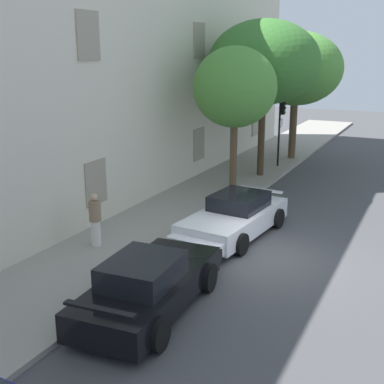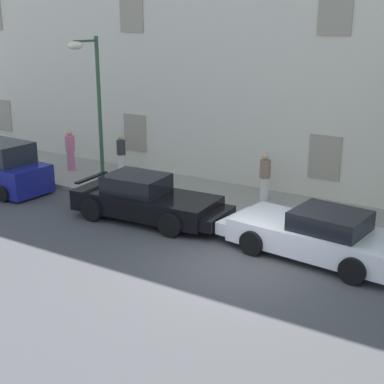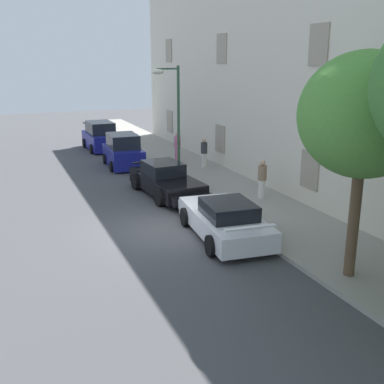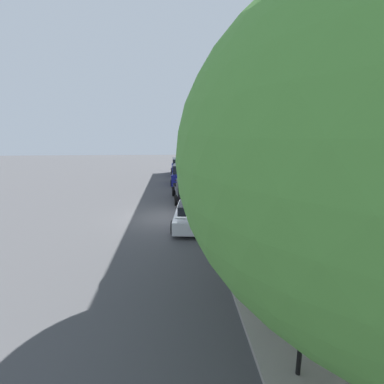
# 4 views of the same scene
# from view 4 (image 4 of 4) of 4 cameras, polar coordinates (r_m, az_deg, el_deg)

# --- Properties ---
(ground_plane) EXTENTS (80.00, 80.00, 0.00)m
(ground_plane) POSITION_cam_4_polar(r_m,az_deg,el_deg) (17.29, -5.35, -5.01)
(ground_plane) COLOR #444447
(sidewalk) EXTENTS (60.00, 3.62, 0.14)m
(sidewalk) POSITION_cam_4_polar(r_m,az_deg,el_deg) (17.62, 8.59, -4.51)
(sidewalk) COLOR gray
(sidewalk) RESTS_ON ground
(building_facade) EXTENTS (40.03, 3.98, 10.49)m
(building_facade) POSITION_cam_4_polar(r_m,az_deg,el_deg) (17.94, 20.58, 11.98)
(building_facade) COLOR beige
(building_facade) RESTS_ON ground
(sportscar_red_lead) EXTENTS (5.09, 2.29, 1.41)m
(sportscar_red_lead) POSITION_cam_4_polar(r_m,az_deg,el_deg) (20.97, -0.88, -0.02)
(sportscar_red_lead) COLOR black
(sportscar_red_lead) RESTS_ON ground
(sportscar_yellow_flank) EXTENTS (5.09, 2.47, 1.32)m
(sportscar_yellow_flank) POSITION_cam_4_polar(r_m,az_deg,el_deg) (15.92, 0.31, -4.30)
(sportscar_yellow_flank) COLOR white
(sportscar_yellow_flank) RESTS_ON ground
(hatchback_parked) EXTENTS (3.87, 1.98, 1.83)m
(hatchback_parked) POSITION_cam_4_polar(r_m,az_deg,el_deg) (32.58, -2.51, 4.89)
(hatchback_parked) COLOR navy
(hatchback_parked) RESTS_ON ground
(hatchback_distant) EXTENTS (3.59, 2.02, 1.82)m
(hatchback_distant) POSITION_cam_4_polar(r_m,az_deg,el_deg) (27.18, -2.12, 3.30)
(hatchback_distant) COLOR navy
(hatchback_distant) RESTS_ON ground
(tree_near_kerb) EXTENTS (5.01, 5.01, 7.09)m
(tree_near_kerb) POSITION_cam_4_polar(r_m,az_deg,el_deg) (7.74, 17.59, 12.75)
(tree_near_kerb) COLOR #473323
(tree_near_kerb) RESTS_ON sidewalk
(tree_far_end) EXTENTS (3.30, 3.30, 5.90)m
(tree_far_end) POSITION_cam_4_polar(r_m,az_deg,el_deg) (11.23, 10.49, 8.41)
(tree_far_end) COLOR brown
(tree_far_end) RESTS_ON sidewalk
(traffic_light) EXTENTS (0.44, 0.36, 3.41)m
(traffic_light) POSITION_cam_4_polar(r_m,az_deg,el_deg) (6.20, 21.14, -14.80)
(traffic_light) COLOR black
(traffic_light) RESTS_ON sidewalk
(street_lamp) EXTENTS (0.44, 1.42, 5.33)m
(street_lamp) POSITION_cam_4_polar(r_m,az_deg,el_deg) (24.17, 2.26, 9.39)
(street_lamp) COLOR #2D5138
(street_lamp) RESTS_ON sidewalk
(pedestrian_admiring) EXTENTS (0.46, 0.46, 1.65)m
(pedestrian_admiring) POSITION_cam_4_polar(r_m,az_deg,el_deg) (27.03, 4.44, 3.57)
(pedestrian_admiring) COLOR pink
(pedestrian_admiring) RESTS_ON sidewalk
(pedestrian_strolling) EXTENTS (0.48, 0.48, 1.55)m
(pedestrian_strolling) POSITION_cam_4_polar(r_m,az_deg,el_deg) (25.20, 6.79, 2.75)
(pedestrian_strolling) COLOR silver
(pedestrian_strolling) RESTS_ON sidewalk
(pedestrian_bystander) EXTENTS (0.41, 0.41, 1.63)m
(pedestrian_bystander) POSITION_cam_4_polar(r_m,az_deg,el_deg) (19.06, 9.54, -0.44)
(pedestrian_bystander) COLOR silver
(pedestrian_bystander) RESTS_ON sidewalk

